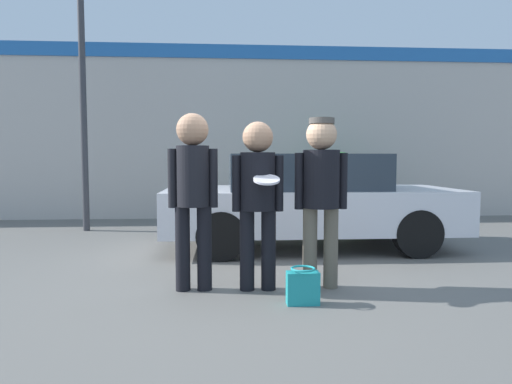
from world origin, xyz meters
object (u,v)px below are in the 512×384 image
(parked_car_near, at_px, (308,200))
(handbag, at_px, (303,287))
(person_right, at_px, (321,185))
(person_middle_with_frisbee, at_px, (258,190))
(person_left, at_px, (193,185))
(shrub, at_px, (336,187))
(street_lamp, at_px, (96,35))

(parked_car_near, relative_size, handbag, 12.49)
(person_right, xyz_separation_m, parked_car_near, (0.27, 2.17, -0.35))
(person_middle_with_frisbee, height_order, parked_car_near, person_middle_with_frisbee)
(person_left, xyz_separation_m, person_right, (1.31, -0.01, -0.01))
(person_left, bearing_deg, handbag, -27.40)
(parked_car_near, height_order, handbag, parked_car_near)
(handbag, bearing_deg, shrub, 73.07)
(street_lamp, bearing_deg, person_left, -63.74)
(person_right, distance_m, handbag, 1.09)
(person_middle_with_frisbee, relative_size, shrub, 1.14)
(handbag, bearing_deg, person_middle_with_frisbee, 127.22)
(person_middle_with_frisbee, distance_m, person_right, 0.66)
(person_middle_with_frisbee, relative_size, handbag, 4.98)
(person_right, bearing_deg, person_left, 179.69)
(person_left, relative_size, shrub, 1.20)
(person_middle_with_frisbee, bearing_deg, street_lamp, 122.97)
(person_middle_with_frisbee, height_order, street_lamp, street_lamp)
(person_left, bearing_deg, person_right, -0.31)
(handbag, bearing_deg, person_left, 152.60)
(person_left, xyz_separation_m, person_middle_with_frisbee, (0.66, -0.04, -0.05))
(person_right, height_order, street_lamp, street_lamp)
(parked_car_near, xyz_separation_m, street_lamp, (-3.59, 1.90, 2.88))
(street_lamp, bearing_deg, shrub, 9.38)
(person_left, distance_m, handbag, 1.48)
(parked_car_near, distance_m, street_lamp, 4.98)
(person_left, relative_size, street_lamp, 0.31)
(person_right, relative_size, handbag, 5.11)
(person_middle_with_frisbee, bearing_deg, person_right, 2.62)
(person_middle_with_frisbee, bearing_deg, person_left, 176.77)
(shrub, bearing_deg, street_lamp, -170.62)
(person_middle_with_frisbee, distance_m, street_lamp, 5.52)
(person_middle_with_frisbee, bearing_deg, handbag, -52.78)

